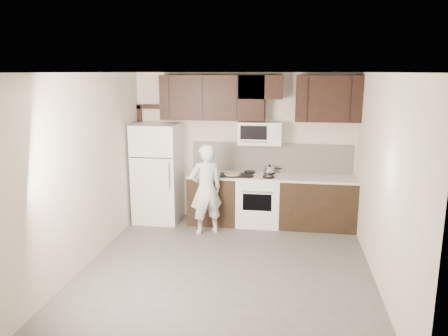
% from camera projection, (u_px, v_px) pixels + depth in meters
% --- Properties ---
extents(floor, '(4.50, 4.50, 0.00)m').
position_uv_depth(floor, '(226.00, 269.00, 6.12)').
color(floor, '#524F4D').
rests_on(floor, ground).
extents(back_wall, '(4.00, 0.00, 4.00)m').
position_uv_depth(back_wall, '(244.00, 147.00, 8.00)').
color(back_wall, beige).
rests_on(back_wall, ground).
extents(ceiling, '(4.50, 4.50, 0.00)m').
position_uv_depth(ceiling, '(227.00, 72.00, 5.53)').
color(ceiling, white).
rests_on(ceiling, back_wall).
extents(counter_run, '(2.95, 0.64, 0.91)m').
position_uv_depth(counter_run, '(275.00, 201.00, 7.80)').
color(counter_run, black).
rests_on(counter_run, floor).
extents(stove, '(0.76, 0.66, 0.94)m').
position_uv_depth(stove, '(258.00, 200.00, 7.84)').
color(stove, white).
rests_on(stove, floor).
extents(backsplash, '(2.90, 0.02, 0.54)m').
position_uv_depth(backsplash, '(271.00, 157.00, 7.95)').
color(backsplash, beige).
rests_on(backsplash, counter_run).
extents(upper_cabinets, '(3.48, 0.35, 0.78)m').
position_uv_depth(upper_cabinets, '(255.00, 97.00, 7.60)').
color(upper_cabinets, black).
rests_on(upper_cabinets, back_wall).
extents(microwave, '(0.76, 0.42, 0.40)m').
position_uv_depth(microwave, '(260.00, 133.00, 7.70)').
color(microwave, white).
rests_on(microwave, upper_cabinets).
extents(refrigerator, '(0.80, 0.76, 1.80)m').
position_uv_depth(refrigerator, '(157.00, 173.00, 7.97)').
color(refrigerator, white).
rests_on(refrigerator, floor).
extents(door_trim, '(0.50, 0.08, 2.12)m').
position_uv_depth(door_trim, '(143.00, 151.00, 8.26)').
color(door_trim, black).
rests_on(door_trim, floor).
extents(saucepan, '(0.31, 0.18, 0.17)m').
position_uv_depth(saucepan, '(270.00, 170.00, 7.85)').
color(saucepan, silver).
rests_on(saucepan, stove).
extents(baking_tray, '(0.47, 0.37, 0.02)m').
position_uv_depth(baking_tray, '(232.00, 175.00, 7.71)').
color(baking_tray, black).
rests_on(baking_tray, counter_run).
extents(pizza, '(0.32, 0.32, 0.02)m').
position_uv_depth(pizza, '(232.00, 174.00, 7.70)').
color(pizza, beige).
rests_on(pizza, baking_tray).
extents(person, '(0.68, 0.61, 1.55)m').
position_uv_depth(person, '(206.00, 189.00, 7.34)').
color(person, silver).
rests_on(person, floor).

